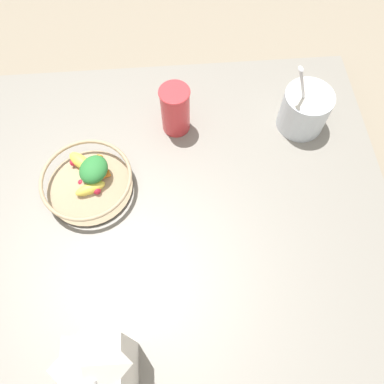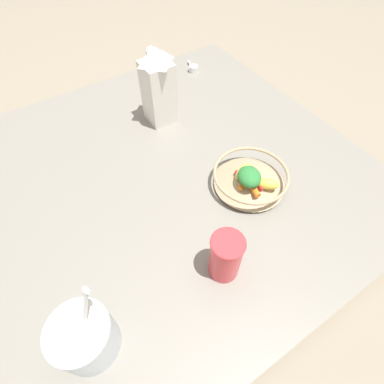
% 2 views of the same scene
% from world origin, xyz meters
% --- Properties ---
extents(ground_plane, '(6.00, 6.00, 0.00)m').
position_xyz_m(ground_plane, '(0.00, 0.00, 0.00)').
color(ground_plane, gray).
extents(countertop, '(1.18, 1.18, 0.05)m').
position_xyz_m(countertop, '(0.00, 0.00, 0.02)').
color(countertop, gray).
rests_on(countertop, ground_plane).
extents(fruit_bowl, '(0.23, 0.23, 0.09)m').
position_xyz_m(fruit_bowl, '(-0.16, 0.19, 0.08)').
color(fruit_bowl, tan).
rests_on(fruit_bowl, countertop).
extents(milk_carton, '(0.09, 0.09, 0.27)m').
position_xyz_m(milk_carton, '(-0.09, -0.24, 0.18)').
color(milk_carton, silver).
rests_on(milk_carton, countertop).
extents(yogurt_tub, '(0.13, 0.13, 0.23)m').
position_xyz_m(yogurt_tub, '(0.41, 0.35, 0.11)').
color(yogurt_tub, silver).
rests_on(yogurt_tub, countertop).
extents(drinking_cup, '(0.08, 0.08, 0.14)m').
position_xyz_m(drinking_cup, '(0.07, 0.36, 0.12)').
color(drinking_cup, '#DB383D').
rests_on(drinking_cup, countertop).
extents(measuring_scoop, '(0.04, 0.09, 0.03)m').
position_xyz_m(measuring_scoop, '(-0.37, -0.45, 0.06)').
color(measuring_scoop, white).
rests_on(measuring_scoop, countertop).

